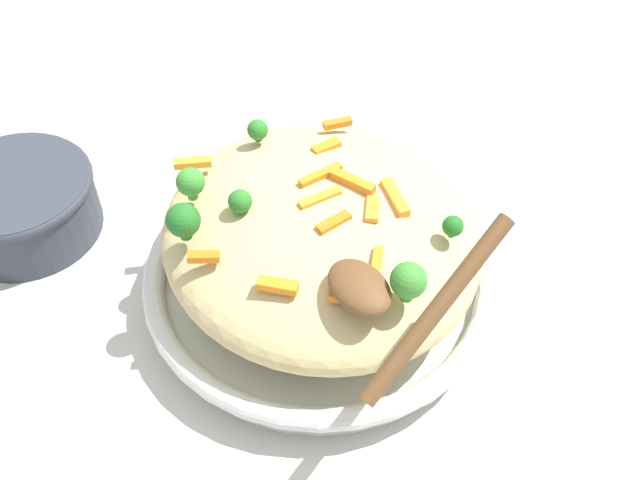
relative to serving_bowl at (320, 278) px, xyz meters
The scene contains 24 objects.
ground_plane 0.02m from the serving_bowl, ahead, with size 2.40×2.40×0.00m, color beige.
serving_bowl is the anchor object (origin of this frame).
pasta_mound 0.06m from the serving_bowl, ahead, with size 0.28×0.26×0.09m, color #D1BA7A.
carrot_piece_0 0.12m from the serving_bowl, behind, with size 0.03×0.01×0.01m, color orange.
carrot_piece_1 0.11m from the serving_bowl, 139.15° to the right, with size 0.03×0.01×0.01m, color orange.
carrot_piece_2 0.10m from the serving_bowl, behind, with size 0.04×0.01×0.01m, color orange.
carrot_piece_3 0.15m from the serving_bowl, 32.36° to the left, with size 0.03×0.01×0.01m, color orange.
carrot_piece_4 0.14m from the serving_bowl, 92.53° to the left, with size 0.02×0.01×0.01m, color orange.
carrot_piece_5 0.11m from the serving_bowl, 34.15° to the right, with size 0.04×0.01×0.01m, color orange.
carrot_piece_6 0.12m from the serving_bowl, 119.57° to the right, with size 0.04×0.01×0.01m, color orange.
carrot_piece_7 0.13m from the serving_bowl, 154.27° to the left, with size 0.03×0.01×0.01m, color orange.
carrot_piece_8 0.10m from the serving_bowl, 168.74° to the left, with size 0.03×0.01×0.01m, color orange.
carrot_piece_9 0.11m from the serving_bowl, 98.42° to the right, with size 0.04×0.01×0.01m, color orange.
carrot_piece_10 0.14m from the serving_bowl, 42.08° to the right, with size 0.03×0.01×0.01m, color orange.
carrot_piece_11 0.12m from the serving_bowl, 37.83° to the right, with size 0.03×0.01×0.01m, color orange.
carrot_piece_12 0.13m from the serving_bowl, 126.76° to the left, with size 0.03×0.01×0.01m, color orange.
broccoli_floret_0 0.15m from the serving_bowl, 51.28° to the left, with size 0.02×0.02×0.03m.
broccoli_floret_1 0.12m from the serving_bowl, 64.07° to the left, with size 0.02×0.02×0.02m.
broccoli_floret_2 0.15m from the serving_bowl, 141.07° to the right, with size 0.02×0.02×0.02m.
broccoli_floret_3 0.16m from the serving_bowl, behind, with size 0.03×0.03×0.03m.
broccoli_floret_4 0.16m from the serving_bowl, 74.79° to the left, with size 0.03×0.03×0.03m.
broccoli_floret_5 0.14m from the serving_bowl, ahead, with size 0.02×0.02×0.02m.
serving_spoon 0.17m from the serving_bowl, 168.46° to the left, with size 0.11×0.14×0.08m.
companion_bowl 0.31m from the serving_bowl, 40.61° to the left, with size 0.15×0.15×0.07m.
Camera 1 is at (-0.35, 0.23, 0.53)m, focal length 40.46 mm.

